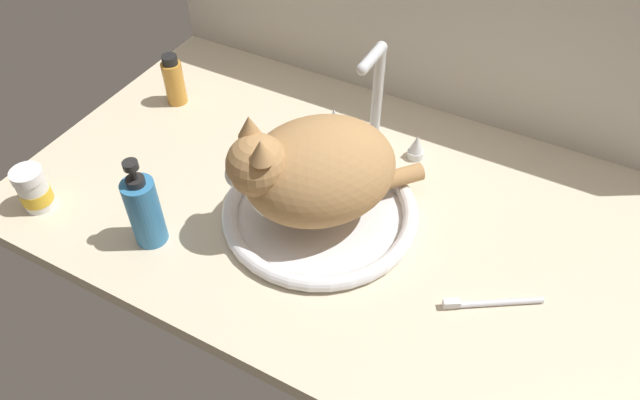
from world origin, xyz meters
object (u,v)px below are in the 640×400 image
object	(u,v)px
sink_basin	(320,211)
faucet	(375,108)
cat	(311,171)
soap_pump_bottle	(144,210)
pill_bottle	(34,190)
toothbrush	(490,302)
amber_bottle	(174,81)

from	to	relation	value
sink_basin	faucet	xyz separation A→B (cm)	(0.00, 21.76, 7.85)
cat	soap_pump_bottle	world-z (taller)	cat
pill_bottle	toothbrush	bearing A→B (deg)	12.52
cat	pill_bottle	world-z (taller)	cat
sink_basin	cat	xyz separation A→B (cm)	(-1.04, -1.20, 10.11)
pill_bottle	soap_pump_bottle	distance (cm)	23.09
sink_basin	toothbrush	bearing A→B (deg)	-7.42
cat	amber_bottle	distance (cm)	45.56
faucet	amber_bottle	bearing A→B (deg)	-171.56
cat	amber_bottle	world-z (taller)	cat
sink_basin	toothbrush	size ratio (longest dim) A/B	2.47
sink_basin	cat	distance (cm)	10.23
cat	soap_pump_bottle	size ratio (longest dim) A/B	1.90
soap_pump_bottle	cat	bearing A→B (deg)	37.72
faucet	cat	xyz separation A→B (cm)	(-1.04, -22.96, 2.26)
cat	toothbrush	xyz separation A→B (cm)	(32.91, -2.95, -10.68)
amber_bottle	pill_bottle	xyz separation A→B (cm)	(-2.29, -36.67, -1.41)
sink_basin	toothbrush	xyz separation A→B (cm)	(31.87, -4.15, -0.57)
cat	amber_bottle	bearing A→B (deg)	158.47
cat	soap_pump_bottle	bearing A→B (deg)	-142.28
cat	pill_bottle	size ratio (longest dim) A/B	3.97
pill_bottle	soap_pump_bottle	world-z (taller)	soap_pump_bottle
faucet	pill_bottle	bearing A→B (deg)	-136.47
sink_basin	amber_bottle	world-z (taller)	amber_bottle
cat	faucet	bearing A→B (deg)	87.41
cat	soap_pump_bottle	xyz separation A→B (cm)	(-21.64, -16.73, -4.52)
amber_bottle	soap_pump_bottle	size ratio (longest dim) A/B	0.65
amber_bottle	pill_bottle	distance (cm)	36.77
cat	amber_bottle	xyz separation A→B (cm)	(-42.00, 16.57, -6.07)
toothbrush	amber_bottle	bearing A→B (deg)	165.39
soap_pump_bottle	toothbrush	world-z (taller)	soap_pump_bottle
sink_basin	amber_bottle	size ratio (longest dim) A/B	3.07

